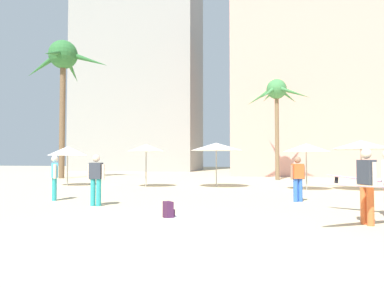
{
  "coord_description": "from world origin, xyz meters",
  "views": [
    {
      "loc": [
        1.98,
        -6.43,
        1.52
      ],
      "look_at": [
        -0.21,
        4.34,
        1.96
      ],
      "focal_mm": 34.07,
      "sensor_mm": 36.0,
      "label": 1
    }
  ],
  "objects": [
    {
      "name": "cafe_umbrella_1",
      "position": [
        -0.62,
        12.8,
        2.15
      ],
      "size": [
        2.78,
        2.78,
        2.36
      ],
      "color": "gray",
      "rests_on": "ground"
    },
    {
      "name": "palm_tree_left",
      "position": [
        2.78,
        20.24,
        6.05
      ],
      "size": [
        4.63,
        4.37,
        7.24
      ],
      "color": "brown",
      "rests_on": "ground"
    },
    {
      "name": "ground",
      "position": [
        0.0,
        0.0,
        0.0
      ],
      "size": [
        120.0,
        120.0,
        0.0
      ],
      "primitive_type": "plane",
      "color": "#C6B28C"
    },
    {
      "name": "hotel_tower_gray",
      "position": [
        -14.26,
        38.54,
        14.73
      ],
      "size": [
        15.52,
        8.79,
        29.46
      ],
      "primitive_type": "cube",
      "color": "gray",
      "rests_on": "ground"
    },
    {
      "name": "palm_tree_far_left",
      "position": [
        -13.45,
        19.05,
        8.96
      ],
      "size": [
        6.93,
        6.93,
        10.73
      ],
      "color": "brown",
      "rests_on": "ground"
    },
    {
      "name": "cafe_umbrella_4",
      "position": [
        -4.33,
        12.2,
        2.09
      ],
      "size": [
        2.12,
        2.12,
        2.3
      ],
      "color": "gray",
      "rests_on": "ground"
    },
    {
      "name": "hotel_pink",
      "position": [
        8.27,
        30.27,
        8.09
      ],
      "size": [
        18.55,
        11.76,
        16.17
      ],
      "primitive_type": "cube",
      "color": "#DB9989",
      "rests_on": "ground"
    },
    {
      "name": "cafe_umbrella_3",
      "position": [
        -8.94,
        12.19,
        1.95
      ],
      "size": [
        2.19,
        2.19,
        2.21
      ],
      "color": "gray",
      "rests_on": "ground"
    },
    {
      "name": "cafe_umbrella_5",
      "position": [
        6.42,
        12.12,
        2.17
      ],
      "size": [
        2.76,
        2.76,
        2.39
      ],
      "color": "gray",
      "rests_on": "ground"
    },
    {
      "name": "person_far_right",
      "position": [
        3.07,
        6.92,
        0.87
      ],
      "size": [
        0.56,
        0.41,
        1.59
      ],
      "rotation": [
        0.0,
        0.0,
        2.15
      ],
      "color": "blue",
      "rests_on": "ground"
    },
    {
      "name": "beach_towel",
      "position": [
        0.42,
        2.45,
        0.01
      ],
      "size": [
        2.02,
        1.32,
        0.01
      ],
      "primitive_type": "cube",
      "rotation": [
        0.0,
        0.0,
        -0.2
      ],
      "color": "white",
      "rests_on": "ground"
    },
    {
      "name": "cafe_umbrella_2",
      "position": [
        3.88,
        11.88,
        2.04
      ],
      "size": [
        2.23,
        2.23,
        2.24
      ],
      "color": "gray",
      "rests_on": "ground"
    },
    {
      "name": "person_mid_left",
      "position": [
        -3.38,
        4.43,
        0.9
      ],
      "size": [
        0.6,
        0.25,
        1.65
      ],
      "rotation": [
        0.0,
        0.0,
        1.54
      ],
      "color": "teal",
      "rests_on": "ground"
    },
    {
      "name": "person_mid_right",
      "position": [
        4.24,
        2.48,
        0.94
      ],
      "size": [
        2.58,
        1.93,
        1.75
      ],
      "rotation": [
        0.0,
        0.0,
        3.62
      ],
      "color": "orange",
      "rests_on": "ground"
    },
    {
      "name": "backpack",
      "position": [
        -0.48,
        2.64,
        0.2
      ],
      "size": [
        0.35,
        0.35,
        0.42
      ],
      "rotation": [
        0.0,
        0.0,
        0.69
      ],
      "color": "#411D3A",
      "rests_on": "ground"
    },
    {
      "name": "person_mid_center",
      "position": [
        -5.58,
        5.58,
        0.89
      ],
      "size": [
        0.42,
        0.55,
        1.63
      ],
      "rotation": [
        0.0,
        0.0,
        3.74
      ],
      "color": "teal",
      "rests_on": "ground"
    }
  ]
}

